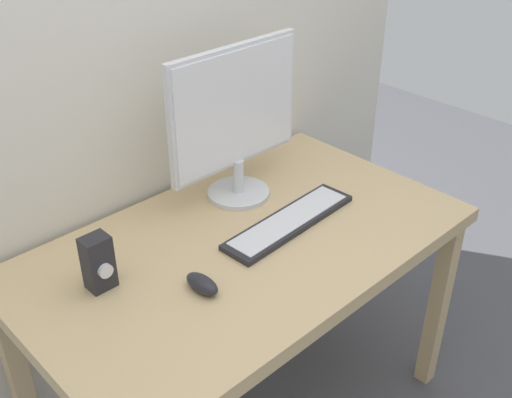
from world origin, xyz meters
TOP-DOWN VIEW (x-y plane):
  - desk at (0.00, 0.00)m, footprint 1.30×0.76m
  - monitor at (0.16, 0.21)m, footprint 0.49×0.20m
  - keyboard_primary at (0.16, -0.03)m, footprint 0.48×0.14m
  - mouse at (-0.23, -0.09)m, footprint 0.06×0.11m
  - audio_controller at (-0.41, 0.10)m, footprint 0.07×0.07m

SIDE VIEW (x-z plane):
  - desk at x=0.00m, z-range 0.30..1.05m
  - keyboard_primary at x=0.16m, z-range 0.75..0.77m
  - mouse at x=-0.23m, z-range 0.75..0.80m
  - audio_controller at x=-0.41m, z-range 0.75..0.91m
  - monitor at x=0.16m, z-range 0.77..1.27m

